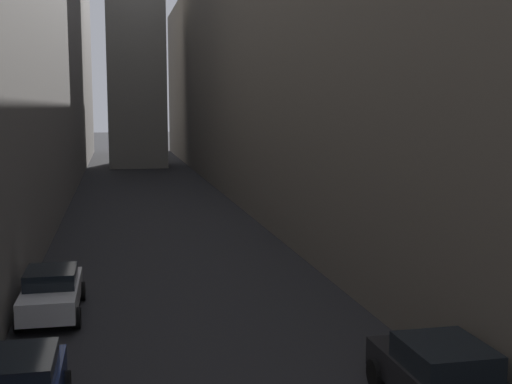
# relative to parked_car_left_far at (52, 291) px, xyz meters

# --- Properties ---
(ground_plane) EXTENTS (264.00, 264.00, 0.00)m
(ground_plane) POSITION_rel_parked_car_left_far_xyz_m (4.40, 22.61, -0.76)
(ground_plane) COLOR #232326
(building_block_right) EXTENTS (14.81, 108.00, 19.48)m
(building_block_right) POSITION_rel_parked_car_left_far_xyz_m (17.31, 24.61, 8.97)
(building_block_right) COLOR #60594F
(building_block_right) RESTS_ON ground
(parked_car_left_far) EXTENTS (1.88, 4.36, 1.49)m
(parked_car_left_far) POSITION_rel_parked_car_left_far_xyz_m (0.00, 0.00, 0.00)
(parked_car_left_far) COLOR silver
(parked_car_left_far) RESTS_ON ground
(parked_car_right_third) EXTENTS (2.04, 4.00, 1.57)m
(parked_car_right_third) POSITION_rel_parked_car_left_far_xyz_m (8.80, -8.64, 0.05)
(parked_car_right_third) COLOR black
(parked_car_right_third) RESTS_ON ground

